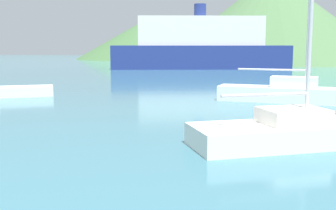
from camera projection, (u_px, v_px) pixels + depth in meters
sailboat_inner at (292, 131)px, 12.66m from camera, size 6.48×4.19×7.39m
sailboat_middle at (294, 93)px, 22.01m from camera, size 8.00×3.34×6.91m
ferry_distant at (200, 46)px, 53.38m from camera, size 22.73×9.38×8.06m
hill_west at (147, 39)px, 89.73m from camera, size 29.91×29.91×8.38m
hill_central at (272, 18)px, 75.29m from camera, size 41.25×41.25×15.54m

